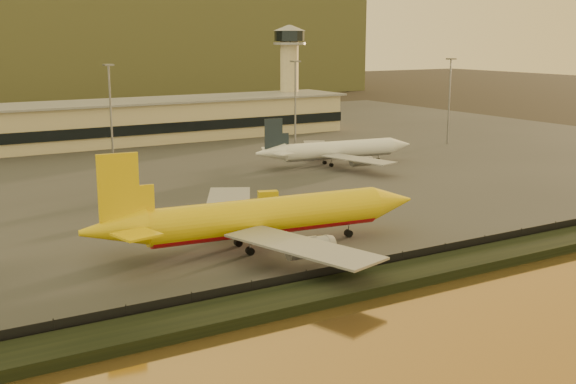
% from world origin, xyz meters
% --- Properties ---
extents(ground, '(900.00, 900.00, 0.00)m').
position_xyz_m(ground, '(0.00, 0.00, 0.00)').
color(ground, black).
rests_on(ground, ground).
extents(embankment, '(320.00, 7.00, 1.40)m').
position_xyz_m(embankment, '(0.00, -17.00, 0.70)').
color(embankment, black).
rests_on(embankment, ground).
extents(tarmac, '(320.00, 220.00, 0.20)m').
position_xyz_m(tarmac, '(0.00, 95.00, 0.10)').
color(tarmac, '#2D2D2D').
rests_on(tarmac, ground).
extents(perimeter_fence, '(300.00, 0.05, 2.20)m').
position_xyz_m(perimeter_fence, '(0.00, -13.00, 1.30)').
color(perimeter_fence, black).
rests_on(perimeter_fence, tarmac).
extents(terminal_building, '(202.00, 25.00, 12.60)m').
position_xyz_m(terminal_building, '(-14.52, 125.55, 6.25)').
color(terminal_building, tan).
rests_on(terminal_building, tarmac).
extents(control_tower, '(11.20, 11.20, 35.50)m').
position_xyz_m(control_tower, '(70.00, 131.00, 21.66)').
color(control_tower, tan).
rests_on(control_tower, tarmac).
extents(apron_light_masts, '(152.20, 12.20, 25.40)m').
position_xyz_m(apron_light_masts, '(15.00, 75.00, 15.70)').
color(apron_light_masts, slate).
rests_on(apron_light_masts, tarmac).
extents(dhl_cargo_jet, '(54.31, 52.90, 16.21)m').
position_xyz_m(dhl_cargo_jet, '(-10.49, 5.34, 5.04)').
color(dhl_cargo_jet, '#DFB80B').
rests_on(dhl_cargo_jet, tarmac).
extents(white_narrowbody_jet, '(43.45, 42.10, 12.48)m').
position_xyz_m(white_narrowbody_jet, '(40.84, 59.55, 3.93)').
color(white_narrowbody_jet, white).
rests_on(white_narrowbody_jet, tarmac).
extents(gse_vehicle_yellow, '(4.31, 2.91, 1.78)m').
position_xyz_m(gse_vehicle_yellow, '(6.67, 33.90, 1.09)').
color(gse_vehicle_yellow, '#DFB80B').
rests_on(gse_vehicle_yellow, tarmac).
extents(gse_vehicle_white, '(4.07, 2.73, 1.68)m').
position_xyz_m(gse_vehicle_white, '(-21.52, 32.43, 1.04)').
color(gse_vehicle_white, white).
rests_on(gse_vehicle_white, tarmac).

